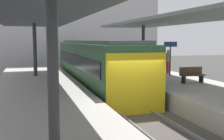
# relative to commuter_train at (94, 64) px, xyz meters

# --- Properties ---
(ground_plane) EXTENTS (80.00, 80.00, 0.00)m
(ground_plane) POSITION_rel_commuter_train_xyz_m (0.00, -7.26, -1.73)
(ground_plane) COLOR #383835
(platform_left) EXTENTS (4.40, 28.00, 1.00)m
(platform_left) POSITION_rel_commuter_train_xyz_m (-3.80, -7.26, -1.23)
(platform_left) COLOR #ADA8A0
(platform_left) RESTS_ON ground_plane
(platform_right) EXTENTS (4.40, 28.00, 1.00)m
(platform_right) POSITION_rel_commuter_train_xyz_m (3.80, -7.26, -1.23)
(platform_right) COLOR #ADA8A0
(platform_right) RESTS_ON ground_plane
(track_ballast) EXTENTS (3.20, 28.00, 0.20)m
(track_ballast) POSITION_rel_commuter_train_xyz_m (0.00, -7.26, -1.63)
(track_ballast) COLOR #4C4742
(track_ballast) RESTS_ON ground_plane
(rail_near_side) EXTENTS (0.08, 28.00, 0.14)m
(rail_near_side) POSITION_rel_commuter_train_xyz_m (-0.72, -7.26, -1.46)
(rail_near_side) COLOR slate
(rail_near_side) RESTS_ON track_ballast
(rail_far_side) EXTENTS (0.08, 28.00, 0.14)m
(rail_far_side) POSITION_rel_commuter_train_xyz_m (0.72, -7.26, -1.46)
(rail_far_side) COLOR slate
(rail_far_side) RESTS_ON track_ballast
(commuter_train) EXTENTS (2.78, 15.08, 3.10)m
(commuter_train) POSITION_rel_commuter_train_xyz_m (0.00, 0.00, 0.00)
(commuter_train) COLOR #2D5633
(commuter_train) RESTS_ON track_ballast
(canopy_left) EXTENTS (4.18, 21.00, 3.52)m
(canopy_left) POSITION_rel_commuter_train_xyz_m (-3.80, -5.86, 2.67)
(canopy_left) COLOR #333335
(canopy_left) RESTS_ON platform_left
(canopy_right) EXTENTS (4.18, 21.00, 3.53)m
(canopy_right) POSITION_rel_commuter_train_xyz_m (3.80, -5.86, 2.67)
(canopy_right) COLOR #333335
(canopy_right) RESTS_ON platform_right
(platform_bench) EXTENTS (1.40, 0.41, 0.86)m
(platform_bench) POSITION_rel_commuter_train_xyz_m (4.21, -5.18, -0.26)
(platform_bench) COLOR black
(platform_bench) RESTS_ON platform_right
(platform_sign) EXTENTS (0.90, 0.08, 2.21)m
(platform_sign) POSITION_rel_commuter_train_xyz_m (4.38, -2.49, 0.90)
(platform_sign) COLOR #262628
(platform_sign) RESTS_ON platform_right
(passenger_near_bench) EXTENTS (0.36, 0.36, 1.64)m
(passenger_near_bench) POSITION_rel_commuter_train_xyz_m (5.19, -0.78, 0.12)
(passenger_near_bench) COLOR maroon
(passenger_near_bench) RESTS_ON platform_right
(station_building_backdrop) EXTENTS (18.00, 6.00, 11.00)m
(station_building_backdrop) POSITION_rel_commuter_train_xyz_m (0.62, 12.74, 3.77)
(station_building_backdrop) COLOR #B7B2B7
(station_building_backdrop) RESTS_ON ground_plane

